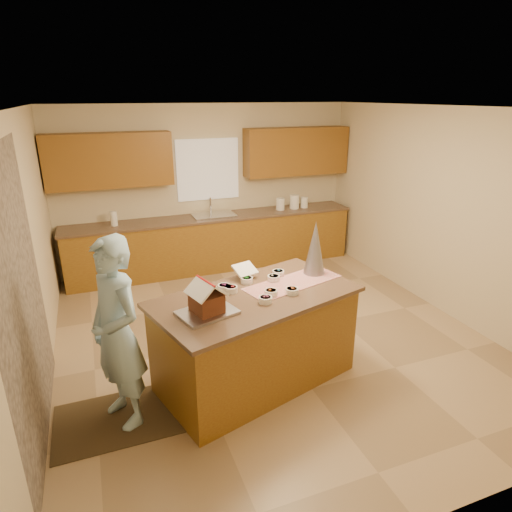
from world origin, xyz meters
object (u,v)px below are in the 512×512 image
Objects in this scene: island_base at (256,340)px; boy at (117,334)px; tinsel_tree at (315,248)px; gingerbread_house at (206,300)px.

boy reaches higher than island_base.
boy is (-2.12, -0.40, -0.39)m from tinsel_tree.
tinsel_tree reaches higher than gingerbread_house.
tinsel_tree is at bearing 20.56° from gingerbread_house.
tinsel_tree reaches higher than island_base.
gingerbread_house is (-1.34, -0.50, -0.16)m from tinsel_tree.
boy is at bearing -169.18° from tinsel_tree.
island_base is 3.27× the size of tinsel_tree.
boy is at bearing 172.88° from gingerbread_house.
island_base is 1.40m from boy.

